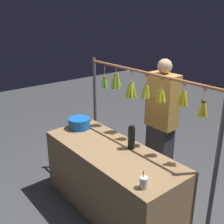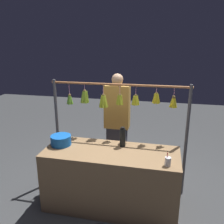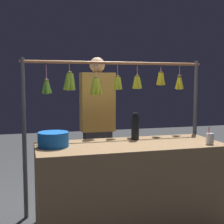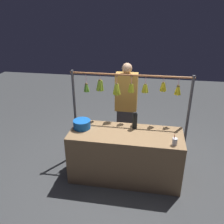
# 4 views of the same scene
# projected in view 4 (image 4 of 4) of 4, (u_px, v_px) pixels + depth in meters

# --- Properties ---
(ground_plane) EXTENTS (12.00, 12.00, 0.00)m
(ground_plane) POSITION_uv_depth(u_px,v_px,m) (125.00, 175.00, 3.97)
(ground_plane) COLOR #3E3F41
(market_counter) EXTENTS (1.75, 0.69, 0.82)m
(market_counter) POSITION_uv_depth(u_px,v_px,m) (125.00, 155.00, 3.81)
(market_counter) COLOR olive
(market_counter) RESTS_ON ground
(display_rack) EXTENTS (1.99, 0.14, 1.65)m
(display_rack) POSITION_uv_depth(u_px,v_px,m) (128.00, 99.00, 3.92)
(display_rack) COLOR #4C4C51
(display_rack) RESTS_ON ground
(water_bottle) EXTENTS (0.08, 0.08, 0.27)m
(water_bottle) POSITION_uv_depth(u_px,v_px,m) (135.00, 121.00, 3.73)
(water_bottle) COLOR black
(water_bottle) RESTS_ON market_counter
(blue_bucket) EXTENTS (0.28, 0.28, 0.13)m
(blue_bucket) POSITION_uv_depth(u_px,v_px,m) (82.00, 124.00, 3.76)
(blue_bucket) COLOR blue
(blue_bucket) RESTS_ON market_counter
(drink_cup) EXTENTS (0.07, 0.07, 0.16)m
(drink_cup) POSITION_uv_depth(u_px,v_px,m) (175.00, 142.00, 3.30)
(drink_cup) COLOR silver
(drink_cup) RESTS_ON market_counter
(vendor_person) EXTENTS (0.40, 0.22, 1.70)m
(vendor_person) POSITION_uv_depth(u_px,v_px,m) (126.00, 108.00, 4.48)
(vendor_person) COLOR #2D2D38
(vendor_person) RESTS_ON ground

